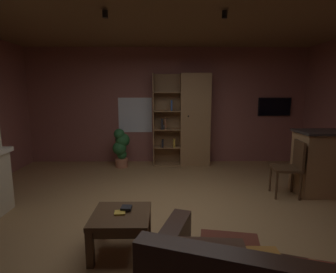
% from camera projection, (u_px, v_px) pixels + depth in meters
% --- Properties ---
extents(floor, '(6.58, 5.90, 0.02)m').
position_uv_depth(floor, '(168.00, 218.00, 3.61)').
color(floor, '#A37A4C').
rests_on(floor, ground).
extents(wall_back, '(6.70, 0.06, 2.71)m').
position_uv_depth(wall_back, '(167.00, 106.00, 6.32)').
color(wall_back, '#8E544C').
rests_on(wall_back, ground).
extents(ceiling, '(6.58, 5.90, 0.02)m').
position_uv_depth(ceiling, '(168.00, 4.00, 3.15)').
color(ceiling, brown).
extents(window_pane_back, '(0.80, 0.01, 0.83)m').
position_uv_depth(window_pane_back, '(135.00, 115.00, 6.32)').
color(window_pane_back, white).
extents(bookshelf_cabinet, '(1.30, 0.41, 2.10)m').
position_uv_depth(bookshelf_cabinet, '(191.00, 120.00, 6.11)').
color(bookshelf_cabinet, '#997047').
rests_on(bookshelf_cabinet, ground).
extents(coffee_table, '(0.60, 0.61, 0.43)m').
position_uv_depth(coffee_table, '(121.00, 221.00, 2.78)').
color(coffee_table, '#4C331E').
rests_on(coffee_table, ground).
extents(table_book_0, '(0.12, 0.12, 0.02)m').
position_uv_depth(table_book_0, '(120.00, 213.00, 2.76)').
color(table_book_0, gold).
rests_on(table_book_0, coffee_table).
extents(table_book_1, '(0.12, 0.11, 0.03)m').
position_uv_depth(table_book_1, '(126.00, 208.00, 2.83)').
color(table_book_1, black).
rests_on(table_book_1, coffee_table).
extents(dining_chair, '(0.46, 0.46, 0.92)m').
position_uv_depth(dining_chair, '(291.00, 165.00, 4.27)').
color(dining_chair, '#4C331E').
rests_on(dining_chair, ground).
extents(potted_floor_plant, '(0.38, 0.37, 0.89)m').
position_uv_depth(potted_floor_plant, '(121.00, 146.00, 5.94)').
color(potted_floor_plant, '#B77051').
rests_on(potted_floor_plant, ground).
extents(wall_mounted_tv, '(0.77, 0.06, 0.43)m').
position_uv_depth(wall_mounted_tv, '(274.00, 107.00, 6.28)').
color(wall_mounted_tv, black).
extents(track_light_spot_1, '(0.07, 0.07, 0.09)m').
position_uv_depth(track_light_spot_1, '(105.00, 14.00, 3.27)').
color(track_light_spot_1, black).
extents(track_light_spot_2, '(0.07, 0.07, 0.09)m').
position_uv_depth(track_light_spot_2, '(225.00, 15.00, 3.29)').
color(track_light_spot_2, black).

